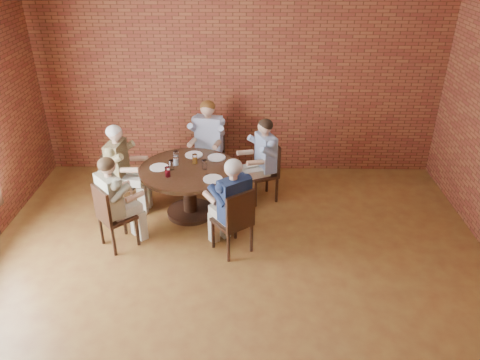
{
  "coord_description": "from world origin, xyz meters",
  "views": [
    {
      "loc": [
        0.13,
        -3.83,
        3.71
      ],
      "look_at": [
        0.05,
        1.0,
        1.11
      ],
      "focal_mm": 35.0,
      "sensor_mm": 36.0,
      "label": 1
    }
  ],
  "objects_px": {
    "diner_a": "(262,161)",
    "chair_b": "(210,150)",
    "diner_b": "(208,143)",
    "chair_c": "(118,178)",
    "diner_c": "(122,169)",
    "chair_e": "(236,220)",
    "dining_table": "(189,182)",
    "chair_d": "(111,215)",
    "smartphone": "(208,177)",
    "diner_e": "(232,206)",
    "chair_a": "(267,169)",
    "diner_d": "(115,203)"
  },
  "relations": [
    {
      "from": "diner_a",
      "to": "chair_b",
      "type": "distance_m",
      "value": 1.07
    },
    {
      "from": "diner_b",
      "to": "chair_c",
      "type": "xyz_separation_m",
      "value": [
        -1.26,
        -0.87,
        -0.18
      ]
    },
    {
      "from": "diner_c",
      "to": "chair_e",
      "type": "xyz_separation_m",
      "value": [
        1.67,
        -1.07,
        -0.16
      ]
    },
    {
      "from": "dining_table",
      "to": "chair_d",
      "type": "xyz_separation_m",
      "value": [
        -0.9,
        -0.83,
        -0.03
      ]
    },
    {
      "from": "chair_d",
      "to": "diner_c",
      "type": "bearing_deg",
      "value": -37.95
    },
    {
      "from": "dining_table",
      "to": "smartphone",
      "type": "distance_m",
      "value": 0.46
    },
    {
      "from": "chair_d",
      "to": "diner_b",
      "type": "bearing_deg",
      "value": -73.24
    },
    {
      "from": "diner_e",
      "to": "chair_c",
      "type": "bearing_deg",
      "value": -67.29
    },
    {
      "from": "chair_d",
      "to": "chair_e",
      "type": "bearing_deg",
      "value": -136.06
    },
    {
      "from": "chair_c",
      "to": "chair_e",
      "type": "distance_m",
      "value": 2.06
    },
    {
      "from": "dining_table",
      "to": "smartphone",
      "type": "height_order",
      "value": "smartphone"
    },
    {
      "from": "chair_a",
      "to": "chair_c",
      "type": "height_order",
      "value": "chair_c"
    },
    {
      "from": "dining_table",
      "to": "diner_b",
      "type": "relative_size",
      "value": 1.01
    },
    {
      "from": "diner_e",
      "to": "smartphone",
      "type": "relative_size",
      "value": 8.43
    },
    {
      "from": "diner_b",
      "to": "smartphone",
      "type": "bearing_deg",
      "value": -74.67
    },
    {
      "from": "chair_e",
      "to": "dining_table",
      "type": "bearing_deg",
      "value": -90.0
    },
    {
      "from": "chair_c",
      "to": "diner_a",
      "type": "bearing_deg",
      "value": -73.86
    },
    {
      "from": "diner_d",
      "to": "smartphone",
      "type": "bearing_deg",
      "value": -108.59
    },
    {
      "from": "diner_e",
      "to": "diner_b",
      "type": "bearing_deg",
      "value": -113.32
    },
    {
      "from": "chair_b",
      "to": "diner_b",
      "type": "relative_size",
      "value": 0.7
    },
    {
      "from": "diner_b",
      "to": "chair_c",
      "type": "height_order",
      "value": "diner_b"
    },
    {
      "from": "diner_b",
      "to": "smartphone",
      "type": "height_order",
      "value": "diner_b"
    },
    {
      "from": "diner_c",
      "to": "smartphone",
      "type": "height_order",
      "value": "diner_c"
    },
    {
      "from": "diner_a",
      "to": "diner_d",
      "type": "height_order",
      "value": "diner_a"
    },
    {
      "from": "chair_a",
      "to": "diner_c",
      "type": "xyz_separation_m",
      "value": [
        -2.1,
        -0.34,
        0.16
      ]
    },
    {
      "from": "diner_a",
      "to": "chair_c",
      "type": "bearing_deg",
      "value": -105.17
    },
    {
      "from": "diner_c",
      "to": "chair_d",
      "type": "bearing_deg",
      "value": -167.49
    },
    {
      "from": "dining_table",
      "to": "diner_d",
      "type": "distance_m",
      "value": 1.15
    },
    {
      "from": "diner_a",
      "to": "chair_b",
      "type": "xyz_separation_m",
      "value": [
        -0.83,
        0.66,
        -0.13
      ]
    },
    {
      "from": "chair_b",
      "to": "smartphone",
      "type": "distance_m",
      "value": 1.4
    },
    {
      "from": "dining_table",
      "to": "diner_d",
      "type": "bearing_deg",
      "value": -137.59
    },
    {
      "from": "chair_a",
      "to": "diner_b",
      "type": "bearing_deg",
      "value": -143.36
    },
    {
      "from": "dining_table",
      "to": "diner_c",
      "type": "bearing_deg",
      "value": 171.95
    },
    {
      "from": "chair_c",
      "to": "diner_d",
      "type": "xyz_separation_m",
      "value": [
        0.22,
        -0.92,
        0.13
      ]
    },
    {
      "from": "diner_b",
      "to": "chair_c",
      "type": "distance_m",
      "value": 1.54
    },
    {
      "from": "dining_table",
      "to": "diner_b",
      "type": "xyz_separation_m",
      "value": [
        0.2,
        1.02,
        0.16
      ]
    },
    {
      "from": "dining_table",
      "to": "chair_c",
      "type": "height_order",
      "value": "chair_c"
    },
    {
      "from": "chair_b",
      "to": "chair_d",
      "type": "xyz_separation_m",
      "value": [
        -1.12,
        -1.93,
        -0.02
      ]
    },
    {
      "from": "diner_b",
      "to": "diner_c",
      "type": "bearing_deg",
      "value": -132.28
    },
    {
      "from": "diner_a",
      "to": "diner_d",
      "type": "distance_m",
      "value": 2.25
    },
    {
      "from": "dining_table",
      "to": "chair_e",
      "type": "bearing_deg",
      "value": -53.45
    },
    {
      "from": "chair_a",
      "to": "smartphone",
      "type": "xyz_separation_m",
      "value": [
        -0.83,
        -0.75,
        0.25
      ]
    },
    {
      "from": "dining_table",
      "to": "diner_a",
      "type": "relative_size",
      "value": 1.06
    },
    {
      "from": "dining_table",
      "to": "chair_e",
      "type": "relative_size",
      "value": 1.49
    },
    {
      "from": "diner_e",
      "to": "chair_d",
      "type": "bearing_deg",
      "value": -37.85
    },
    {
      "from": "dining_table",
      "to": "chair_b",
      "type": "xyz_separation_m",
      "value": [
        0.21,
        1.11,
        -0.01
      ]
    },
    {
      "from": "chair_d",
      "to": "diner_e",
      "type": "height_order",
      "value": "diner_e"
    },
    {
      "from": "chair_c",
      "to": "smartphone",
      "type": "xyz_separation_m",
      "value": [
        1.36,
        -0.42,
        0.25
      ]
    },
    {
      "from": "chair_c",
      "to": "dining_table",
      "type": "bearing_deg",
      "value": -90.0
    },
    {
      "from": "diner_c",
      "to": "diner_e",
      "type": "relative_size",
      "value": 1.0
    }
  ]
}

